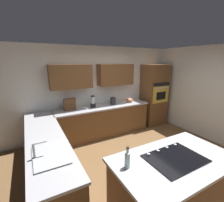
# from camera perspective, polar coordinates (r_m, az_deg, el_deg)

# --- Properties ---
(ground_plane) EXTENTS (14.00, 14.00, 0.00)m
(ground_plane) POSITION_cam_1_polar(r_m,az_deg,el_deg) (3.77, 10.69, -21.55)
(ground_plane) COLOR brown
(wall_back) EXTENTS (6.00, 0.44, 2.60)m
(wall_back) POSITION_cam_1_polar(r_m,az_deg,el_deg) (4.85, -4.53, 4.99)
(wall_back) COLOR silver
(wall_back) RESTS_ON ground
(wall_left) EXTENTS (0.10, 4.00, 2.60)m
(wall_left) POSITION_cam_1_polar(r_m,az_deg,el_deg) (5.24, 30.54, 2.50)
(wall_left) COLOR silver
(wall_left) RESTS_ON ground
(lower_cabinets_back) EXTENTS (2.80, 0.60, 0.86)m
(lower_cabinets_back) POSITION_cam_1_polar(r_m,az_deg,el_deg) (4.81, -3.08, -7.24)
(lower_cabinets_back) COLOR brown
(lower_cabinets_back) RESTS_ON ground
(countertop_back) EXTENTS (2.84, 0.64, 0.04)m
(countertop_back) POSITION_cam_1_polar(r_m,az_deg,el_deg) (4.66, -3.16, -2.09)
(countertop_back) COLOR #B2B2B7
(countertop_back) RESTS_ON lower_cabinets_back
(lower_cabinets_side) EXTENTS (0.60, 2.90, 0.86)m
(lower_cabinets_side) POSITION_cam_1_polar(r_m,az_deg,el_deg) (3.38, -22.18, -18.36)
(lower_cabinets_side) COLOR brown
(lower_cabinets_side) RESTS_ON ground
(countertop_side) EXTENTS (0.64, 2.94, 0.04)m
(countertop_side) POSITION_cam_1_polar(r_m,az_deg,el_deg) (3.17, -22.96, -11.45)
(countertop_side) COLOR #B2B2B7
(countertop_side) RESTS_ON lower_cabinets_side
(island_base) EXTENTS (1.64, 0.91, 0.86)m
(island_base) POSITION_cam_1_polar(r_m,az_deg,el_deg) (2.73, 20.66, -27.06)
(island_base) COLOR brown
(island_base) RESTS_ON ground
(island_top) EXTENTS (1.72, 0.99, 0.04)m
(island_top) POSITION_cam_1_polar(r_m,az_deg,el_deg) (2.46, 21.63, -19.12)
(island_top) COLOR #B2B2B7
(island_top) RESTS_ON island_base
(wall_oven) EXTENTS (0.80, 0.66, 2.06)m
(wall_oven) POSITION_cam_1_polar(r_m,az_deg,el_deg) (5.70, 14.85, 2.09)
(wall_oven) COLOR brown
(wall_oven) RESTS_ON ground
(sink_unit) EXTENTS (0.46, 0.70, 0.23)m
(sink_unit) POSITION_cam_1_polar(r_m,az_deg,el_deg) (2.52, -21.46, -17.23)
(sink_unit) COLOR #515456
(sink_unit) RESTS_ON countertop_side
(cooktop) EXTENTS (0.76, 0.56, 0.03)m
(cooktop) POSITION_cam_1_polar(r_m,az_deg,el_deg) (2.45, 21.59, -18.52)
(cooktop) COLOR black
(cooktop) RESTS_ON island_top
(blender) EXTENTS (0.15, 0.15, 0.33)m
(blender) POSITION_cam_1_polar(r_m,az_deg,el_deg) (4.54, -6.87, -0.47)
(blender) COLOR black
(blender) RESTS_ON countertop_back
(mixing_bowl) EXTENTS (0.23, 0.23, 0.13)m
(mixing_bowl) POSITION_cam_1_polar(r_m,az_deg,el_deg) (5.14, 6.21, 0.40)
(mixing_bowl) COLOR #CC724C
(mixing_bowl) RESTS_ON countertop_back
(spice_rack) EXTENTS (0.31, 0.11, 0.32)m
(spice_rack) POSITION_cam_1_polar(r_m,az_deg,el_deg) (4.38, -14.94, -1.19)
(spice_rack) COLOR brown
(spice_rack) RESTS_ON countertop_back
(kettle) EXTENTS (0.17, 0.17, 0.21)m
(kettle) POSITION_cam_1_polar(r_m,az_deg,el_deg) (4.82, 0.34, 0.07)
(kettle) COLOR #262628
(kettle) RESTS_ON countertop_back
(oil_bottle) EXTENTS (0.07, 0.07, 0.28)m
(oil_bottle) POSITION_cam_1_polar(r_m,az_deg,el_deg) (2.10, 5.53, -20.11)
(oil_bottle) COLOR silver
(oil_bottle) RESTS_ON island_top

